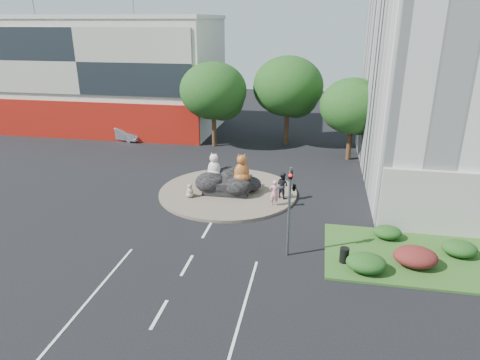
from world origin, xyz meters
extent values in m
plane|color=black|center=(0.00, 0.00, 0.00)|extent=(120.00, 120.00, 0.00)
cylinder|color=brown|center=(0.00, 10.00, 0.10)|extent=(10.00, 10.00, 0.20)
cube|color=silver|center=(-18.00, 28.00, 6.00)|extent=(25.00, 12.00, 12.00)
cube|color=maroon|center=(-18.00, 21.95, 2.00)|extent=(25.00, 0.30, 4.00)
cube|color=#B2AD9E|center=(-18.00, 21.90, 8.00)|extent=(24.00, 0.15, 6.50)
cube|color=silver|center=(-18.00, 28.00, 12.20)|extent=(25.20, 12.20, 0.40)
cube|color=#30531B|center=(12.00, 3.00, 0.06)|extent=(10.00, 6.00, 0.12)
cylinder|color=#382314|center=(-4.00, 22.00, 1.87)|extent=(0.44, 0.44, 3.74)
ellipsoid|color=#153210|center=(-4.00, 22.00, 5.53)|extent=(6.46, 6.46, 5.49)
sphere|color=#153210|center=(-3.20, 22.50, 4.68)|extent=(4.25, 4.25, 4.25)
sphere|color=#153210|center=(-4.70, 21.70, 4.93)|extent=(3.74, 3.74, 3.74)
cylinder|color=#382314|center=(3.00, 24.00, 1.98)|extent=(0.44, 0.44, 3.96)
ellipsoid|color=#153210|center=(3.00, 24.00, 5.85)|extent=(6.84, 6.84, 5.81)
sphere|color=#153210|center=(3.80, 24.50, 4.95)|extent=(4.50, 4.50, 4.50)
sphere|color=#153210|center=(2.30, 23.70, 5.22)|extent=(3.96, 3.96, 3.96)
cylinder|color=#382314|center=(9.00, 20.00, 1.65)|extent=(0.44, 0.44, 3.30)
ellipsoid|color=#153210|center=(9.00, 20.00, 4.88)|extent=(5.70, 5.70, 4.84)
sphere|color=#153210|center=(9.80, 20.50, 4.12)|extent=(3.75, 3.75, 3.75)
sphere|color=#153210|center=(8.30, 19.70, 4.35)|extent=(3.30, 3.30, 3.30)
ellipsoid|color=#153210|center=(9.00, 1.00, 0.57)|extent=(2.00, 1.60, 0.90)
ellipsoid|color=#541618|center=(11.50, 2.00, 0.61)|extent=(2.20, 1.76, 0.99)
ellipsoid|color=#153210|center=(14.00, 3.50, 0.53)|extent=(1.80, 1.44, 0.81)
ellipsoid|color=#153210|center=(10.50, 4.80, 0.48)|extent=(1.60, 1.28, 0.72)
cylinder|color=#595B60|center=(5.00, 2.00, 2.50)|extent=(0.14, 0.14, 5.00)
imported|color=black|center=(5.00, 2.00, 4.20)|extent=(0.21, 0.26, 1.30)
imported|color=black|center=(5.20, 2.00, 4.00)|extent=(0.26, 1.24, 0.50)
sphere|color=red|center=(5.00, 1.82, 4.65)|extent=(0.18, 0.18, 0.18)
cylinder|color=#595B60|center=(13.00, 8.00, 4.00)|extent=(0.18, 0.18, 8.00)
cylinder|color=#595B60|center=(12.00, 8.00, 8.00)|extent=(2.00, 0.12, 0.12)
cube|color=silver|center=(11.00, 8.00, 7.90)|extent=(0.50, 0.22, 0.12)
imported|color=pink|center=(3.60, 8.05, 1.09)|extent=(0.72, 0.55, 1.78)
imported|color=black|center=(4.00, 9.46, 1.13)|extent=(1.14, 1.09, 1.85)
imported|color=#B1B4BA|center=(-14.05, 22.43, 0.70)|extent=(4.43, 2.28, 1.39)
cylinder|color=black|center=(7.96, 1.67, 0.52)|extent=(0.60, 0.60, 0.80)
camera|label=1|loc=(6.26, -18.28, 11.90)|focal=32.00mm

